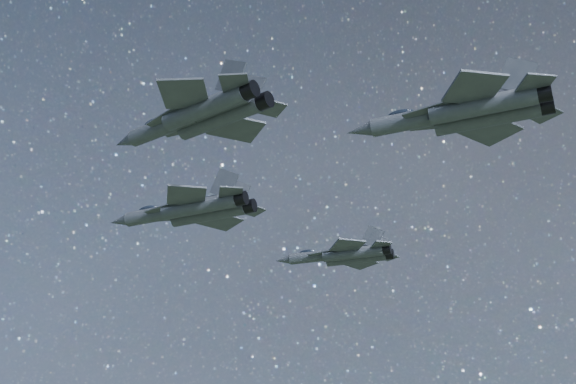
% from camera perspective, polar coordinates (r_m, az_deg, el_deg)
% --- Properties ---
extents(jet_lead, '(18.87, 13.44, 4.81)m').
position_cam_1_polar(jet_lead, '(90.35, -6.80, -1.26)').
color(jet_lead, '#353A42').
extents(jet_left, '(15.48, 10.90, 3.91)m').
position_cam_1_polar(jet_left, '(98.16, 4.06, -4.47)').
color(jet_left, '#353A42').
extents(jet_right, '(19.27, 13.18, 4.84)m').
position_cam_1_polar(jet_right, '(75.32, -6.27, 5.47)').
color(jet_right, '#353A42').
extents(jet_slot, '(18.95, 13.54, 4.85)m').
position_cam_1_polar(jet_slot, '(72.18, 12.62, 5.58)').
color(jet_slot, '#353A42').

